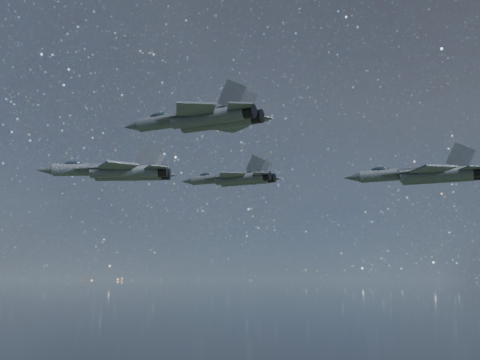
{
  "coord_description": "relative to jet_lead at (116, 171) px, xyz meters",
  "views": [
    {
      "loc": [
        -0.57,
        -71.58,
        139.88
      ],
      "look_at": [
        -2.61,
        1.57,
        153.01
      ],
      "focal_mm": 42.0,
      "sensor_mm": 36.0,
      "label": 1
    }
  ],
  "objects": [
    {
      "name": "jet_slot",
      "position": [
        42.44,
        2.03,
        -0.29
      ],
      "size": [
        19.46,
        12.92,
        4.95
      ],
      "rotation": [
        0.0,
        0.0,
        -0.37
      ],
      "color": "#363C44"
    },
    {
      "name": "jet_right",
      "position": [
        13.67,
        -20.53,
        1.26
      ],
      "size": [
        16.24,
        10.68,
        4.17
      ],
      "rotation": [
        0.0,
        0.0,
        -0.41
      ],
      "color": "#363C44"
    },
    {
      "name": "jet_lead",
      "position": [
        0.0,
        0.0,
        0.0
      ],
      "size": [
        19.15,
        13.63,
        4.88
      ],
      "rotation": [
        0.0,
        0.0,
        -0.02
      ],
      "color": "#363C44"
    },
    {
      "name": "jet_left",
      "position": [
        15.85,
        11.34,
        0.97
      ],
      "size": [
        16.55,
        10.87,
        4.25
      ],
      "rotation": [
        0.0,
        0.0,
        -0.42
      ],
      "color": "#363C44"
    }
  ]
}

